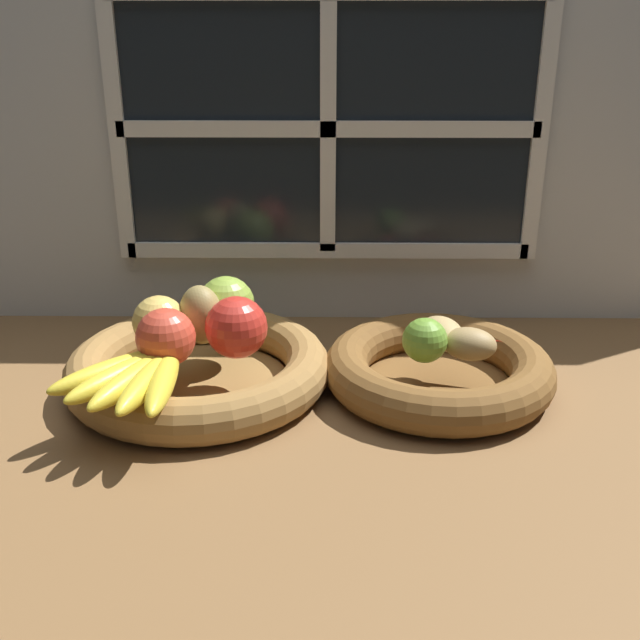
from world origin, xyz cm
name	(u,v)px	position (x,y,z in cm)	size (l,w,h in cm)	color
ground_plane	(329,407)	(0.00, 0.00, -1.50)	(140.00, 90.00, 3.00)	brown
back_wall	(329,148)	(0.00, 29.77, 27.88)	(140.00, 4.60, 55.00)	silver
fruit_bowl_left	(201,369)	(-17.22, 2.61, 2.77)	(35.26, 35.26, 5.90)	olive
fruit_bowl_right	(440,370)	(14.88, 2.61, 2.78)	(30.60, 30.60, 5.90)	brown
apple_golden_left	(161,322)	(-22.07, 2.91, 9.41)	(7.02, 7.02, 7.02)	#DBB756
apple_red_front	(167,338)	(-20.04, -2.75, 9.63)	(7.45, 7.45, 7.45)	#CC422D
apple_red_right	(238,326)	(-11.57, 0.41, 9.90)	(8.00, 8.00, 8.00)	red
apple_green_back	(228,305)	(-13.94, 8.33, 9.84)	(7.88, 7.88, 7.88)	#8CAD3D
pear_brown	(202,315)	(-16.77, 4.13, 9.95)	(5.51, 6.27, 8.09)	olive
banana_bunch_front	(139,376)	(-22.31, -9.01, 7.38)	(15.34, 18.08, 2.96)	yellow
potato_small	(471,344)	(18.09, -0.60, 7.99)	(6.86, 4.87, 4.18)	#A38451
potato_large	(442,334)	(14.88, 2.61, 8.03)	(7.27, 5.62, 4.25)	tan
lime_near	(426,340)	(12.29, -1.28, 8.77)	(5.74, 5.74, 5.74)	#6B9E33
chili_pepper	(456,338)	(16.92, 3.78, 6.99)	(2.18, 2.18, 12.74)	red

